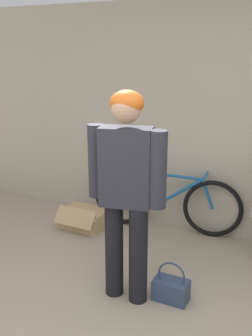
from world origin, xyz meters
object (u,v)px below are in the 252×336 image
(handbag, at_px, (171,289))
(bicycle, at_px, (165,201))
(person, at_px, (126,183))
(cardboard_box, at_px, (84,218))

(handbag, bearing_deg, bicycle, 113.36)
(person, height_order, cardboard_box, person)
(cardboard_box, bearing_deg, person, -43.89)
(bicycle, height_order, handbag, bicycle)
(person, bearing_deg, bicycle, 84.28)
(person, bearing_deg, cardboard_box, 123.06)
(bicycle, distance_m, handbag, 1.40)
(person, relative_size, cardboard_box, 3.34)
(bicycle, relative_size, handbag, 4.90)
(bicycle, distance_m, cardboard_box, 1.01)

